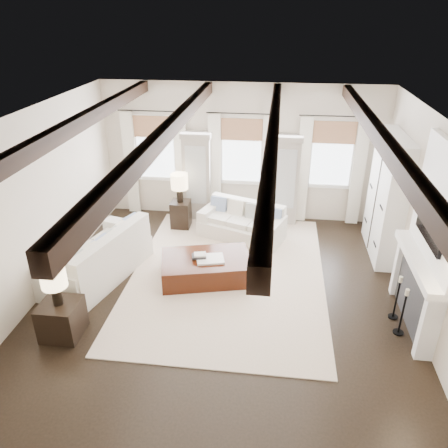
# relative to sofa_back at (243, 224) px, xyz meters

# --- Properties ---
(ground) EXTENTS (7.50, 7.50, 0.00)m
(ground) POSITION_rel_sofa_back_xyz_m (-0.14, -2.64, -0.32)
(ground) COLOR black
(ground) RESTS_ON ground
(room_shell) EXTENTS (6.54, 7.54, 3.22)m
(room_shell) POSITION_rel_sofa_back_xyz_m (0.60, -1.75, 1.57)
(room_shell) COLOR beige
(room_shell) RESTS_ON ground
(area_rug) EXTENTS (3.66, 5.02, 0.02)m
(area_rug) POSITION_rel_sofa_back_xyz_m (-0.14, -1.61, -0.31)
(area_rug) COLOR beige
(area_rug) RESTS_ON ground
(sofa_back) EXTENTS (2.03, 1.42, 0.79)m
(sofa_back) POSITION_rel_sofa_back_xyz_m (0.00, 0.00, 0.00)
(sofa_back) COLOR silver
(sofa_back) RESTS_ON ground
(sofa_left) EXTENTS (1.60, 2.46, 0.97)m
(sofa_left) POSITION_rel_sofa_back_xyz_m (-2.52, -1.99, 0.08)
(sofa_left) COLOR silver
(sofa_left) RESTS_ON ground
(ottoman) EXTENTS (1.86, 1.41, 0.44)m
(ottoman) POSITION_rel_sofa_back_xyz_m (-0.54, -1.76, -0.10)
(ottoman) COLOR black
(ottoman) RESTS_ON ground
(tray) EXTENTS (0.58, 0.49, 0.04)m
(tray) POSITION_rel_sofa_back_xyz_m (-0.45, -1.82, 0.14)
(tray) COLOR white
(tray) RESTS_ON ottoman
(book_lower) EXTENTS (0.30, 0.26, 0.04)m
(book_lower) POSITION_rel_sofa_back_xyz_m (-0.66, -1.81, 0.18)
(book_lower) COLOR #262628
(book_lower) RESTS_ON tray
(book_upper) EXTENTS (0.25, 0.22, 0.03)m
(book_upper) POSITION_rel_sofa_back_xyz_m (-0.64, -1.81, 0.21)
(book_upper) COLOR beige
(book_upper) RESTS_ON book_lower
(side_table_front) EXTENTS (0.59, 0.59, 0.59)m
(side_table_front) POSITION_rel_sofa_back_xyz_m (-2.52, -3.63, -0.02)
(side_table_front) COLOR black
(side_table_front) RESTS_ON ground
(lamp_front) EXTENTS (0.39, 0.39, 0.66)m
(lamp_front) POSITION_rel_sofa_back_xyz_m (-2.52, -3.63, 0.72)
(lamp_front) COLOR black
(lamp_front) RESTS_ON side_table_front
(side_table_back) EXTENTS (0.43, 0.43, 0.65)m
(side_table_back) POSITION_rel_sofa_back_xyz_m (-1.47, 0.30, 0.01)
(side_table_back) COLOR black
(side_table_back) RESTS_ON ground
(lamp_back) EXTENTS (0.39, 0.39, 0.67)m
(lamp_back) POSITION_rel_sofa_back_xyz_m (-1.47, 0.30, 0.78)
(lamp_back) COLOR black
(lamp_back) RESTS_ON side_table_back
(candlestick_near) EXTENTS (0.17, 0.17, 0.84)m
(candlestick_near) POSITION_rel_sofa_back_xyz_m (2.76, -2.94, 0.03)
(candlestick_near) COLOR black
(candlestick_near) RESTS_ON ground
(candlestick_far) EXTENTS (0.16, 0.16, 0.81)m
(candlestick_far) POSITION_rel_sofa_back_xyz_m (2.76, -2.55, 0.02)
(candlestick_far) COLOR black
(candlestick_far) RESTS_ON ground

